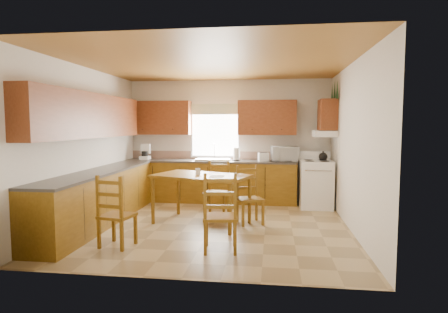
# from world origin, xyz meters

# --- Properties ---
(floor) EXTENTS (4.50, 4.50, 0.00)m
(floor) POSITION_xyz_m (0.00, 0.00, 0.00)
(floor) COLOR #A0875B
(floor) RESTS_ON ground
(ceiling) EXTENTS (4.50, 4.50, 0.00)m
(ceiling) POSITION_xyz_m (0.00, 0.00, 2.70)
(ceiling) COLOR #9E6B2B
(ceiling) RESTS_ON floor
(wall_left) EXTENTS (4.50, 4.50, 0.00)m
(wall_left) POSITION_xyz_m (-2.25, 0.00, 1.35)
(wall_left) COLOR silver
(wall_left) RESTS_ON floor
(wall_right) EXTENTS (4.50, 4.50, 0.00)m
(wall_right) POSITION_xyz_m (2.25, 0.00, 1.35)
(wall_right) COLOR silver
(wall_right) RESTS_ON floor
(wall_back) EXTENTS (4.50, 4.50, 0.00)m
(wall_back) POSITION_xyz_m (0.00, 2.25, 1.35)
(wall_back) COLOR silver
(wall_back) RESTS_ON floor
(wall_front) EXTENTS (4.50, 4.50, 0.00)m
(wall_front) POSITION_xyz_m (0.00, -2.25, 1.35)
(wall_front) COLOR silver
(wall_front) RESTS_ON floor
(lower_cab_back) EXTENTS (3.75, 0.60, 0.88)m
(lower_cab_back) POSITION_xyz_m (-0.38, 1.95, 0.44)
(lower_cab_back) COLOR brown
(lower_cab_back) RESTS_ON floor
(lower_cab_left) EXTENTS (0.60, 3.60, 0.88)m
(lower_cab_left) POSITION_xyz_m (-1.95, -0.15, 0.44)
(lower_cab_left) COLOR brown
(lower_cab_left) RESTS_ON floor
(counter_back) EXTENTS (3.75, 0.63, 0.04)m
(counter_back) POSITION_xyz_m (-0.38, 1.95, 0.90)
(counter_back) COLOR #3F3A36
(counter_back) RESTS_ON lower_cab_back
(counter_left) EXTENTS (0.63, 3.60, 0.04)m
(counter_left) POSITION_xyz_m (-1.95, -0.15, 0.90)
(counter_left) COLOR #3F3A36
(counter_left) RESTS_ON lower_cab_left
(backsplash) EXTENTS (3.75, 0.01, 0.18)m
(backsplash) POSITION_xyz_m (-0.38, 2.24, 1.01)
(backsplash) COLOR #8B6A59
(backsplash) RESTS_ON counter_back
(upper_cab_back_left) EXTENTS (1.41, 0.33, 0.75)m
(upper_cab_back_left) POSITION_xyz_m (-1.55, 2.08, 1.85)
(upper_cab_back_left) COLOR brown
(upper_cab_back_left) RESTS_ON wall_back
(upper_cab_back_right) EXTENTS (1.25, 0.33, 0.75)m
(upper_cab_back_right) POSITION_xyz_m (0.86, 2.08, 1.85)
(upper_cab_back_right) COLOR brown
(upper_cab_back_right) RESTS_ON wall_back
(upper_cab_left) EXTENTS (0.33, 3.60, 0.75)m
(upper_cab_left) POSITION_xyz_m (-2.08, -0.15, 1.85)
(upper_cab_left) COLOR brown
(upper_cab_left) RESTS_ON wall_left
(upper_cab_stove) EXTENTS (0.33, 0.62, 0.62)m
(upper_cab_stove) POSITION_xyz_m (2.08, 1.65, 1.90)
(upper_cab_stove) COLOR brown
(upper_cab_stove) RESTS_ON wall_right
(range_hood) EXTENTS (0.44, 0.62, 0.12)m
(range_hood) POSITION_xyz_m (2.03, 1.65, 1.52)
(range_hood) COLOR white
(range_hood) RESTS_ON wall_right
(window_frame) EXTENTS (1.13, 0.02, 1.18)m
(window_frame) POSITION_xyz_m (-0.30, 2.22, 1.55)
(window_frame) COLOR white
(window_frame) RESTS_ON wall_back
(window_pane) EXTENTS (1.05, 0.01, 1.10)m
(window_pane) POSITION_xyz_m (-0.30, 2.21, 1.55)
(window_pane) COLOR white
(window_pane) RESTS_ON wall_back
(window_valance) EXTENTS (1.19, 0.01, 0.24)m
(window_valance) POSITION_xyz_m (-0.30, 2.19, 2.05)
(window_valance) COLOR #607C4A
(window_valance) RESTS_ON wall_back
(sink_basin) EXTENTS (0.75, 0.45, 0.04)m
(sink_basin) POSITION_xyz_m (-0.30, 1.95, 0.94)
(sink_basin) COLOR silver
(sink_basin) RESTS_ON counter_back
(pine_decal_a) EXTENTS (0.22, 0.22, 0.36)m
(pine_decal_a) POSITION_xyz_m (2.21, 1.33, 2.38)
(pine_decal_a) COLOR #1C4320
(pine_decal_a) RESTS_ON wall_right
(pine_decal_b) EXTENTS (0.22, 0.22, 0.36)m
(pine_decal_b) POSITION_xyz_m (2.21, 1.65, 2.42)
(pine_decal_b) COLOR #1C4320
(pine_decal_b) RESTS_ON wall_right
(pine_decal_c) EXTENTS (0.22, 0.22, 0.36)m
(pine_decal_c) POSITION_xyz_m (2.21, 1.97, 2.38)
(pine_decal_c) COLOR #1C4320
(pine_decal_c) RESTS_ON wall_right
(stove) EXTENTS (0.65, 0.67, 0.95)m
(stove) POSITION_xyz_m (1.88, 1.63, 0.48)
(stove) COLOR white
(stove) RESTS_ON floor
(coffeemaker) EXTENTS (0.25, 0.28, 0.33)m
(coffeemaker) POSITION_xyz_m (-1.86, 1.96, 1.09)
(coffeemaker) COLOR white
(coffeemaker) RESTS_ON counter_back
(paper_towel) EXTENTS (0.15, 0.15, 0.28)m
(paper_towel) POSITION_xyz_m (0.20, 1.96, 1.06)
(paper_towel) COLOR white
(paper_towel) RESTS_ON counter_back
(toaster) EXTENTS (0.25, 0.20, 0.18)m
(toaster) POSITION_xyz_m (0.80, 1.94, 1.01)
(toaster) COLOR white
(toaster) RESTS_ON counter_back
(microwave) EXTENTS (0.58, 0.45, 0.32)m
(microwave) POSITION_xyz_m (1.25, 1.95, 1.08)
(microwave) COLOR white
(microwave) RESTS_ON counter_back
(dining_table) EXTENTS (1.79, 1.37, 0.85)m
(dining_table) POSITION_xyz_m (-0.22, 0.10, 0.42)
(dining_table) COLOR brown
(dining_table) RESTS_ON floor
(chair_near_left) EXTENTS (0.49, 0.48, 1.01)m
(chair_near_left) POSITION_xyz_m (-1.16, -1.24, 0.50)
(chair_near_left) COLOR brown
(chair_near_left) RESTS_ON floor
(chair_near_right) EXTENTS (0.50, 0.48, 1.07)m
(chair_near_right) POSITION_xyz_m (0.30, -1.24, 0.54)
(chair_near_right) COLOR brown
(chair_near_right) RESTS_ON floor
(chair_far_left) EXTENTS (0.47, 0.45, 1.01)m
(chair_far_left) POSITION_xyz_m (-0.04, 0.68, 0.51)
(chair_far_left) COLOR brown
(chair_far_left) RESTS_ON floor
(chair_far_right) EXTENTS (0.53, 0.52, 0.99)m
(chair_far_right) POSITION_xyz_m (0.61, 0.21, 0.49)
(chair_far_right) COLOR brown
(chair_far_right) RESTS_ON floor
(table_paper) EXTENTS (0.23, 0.31, 0.00)m
(table_paper) POSITION_xyz_m (0.08, -0.07, 0.85)
(table_paper) COLOR white
(table_paper) RESTS_ON dining_table
(table_card) EXTENTS (0.08, 0.02, 0.11)m
(table_card) POSITION_xyz_m (-0.28, 0.12, 0.90)
(table_card) COLOR white
(table_card) RESTS_ON dining_table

